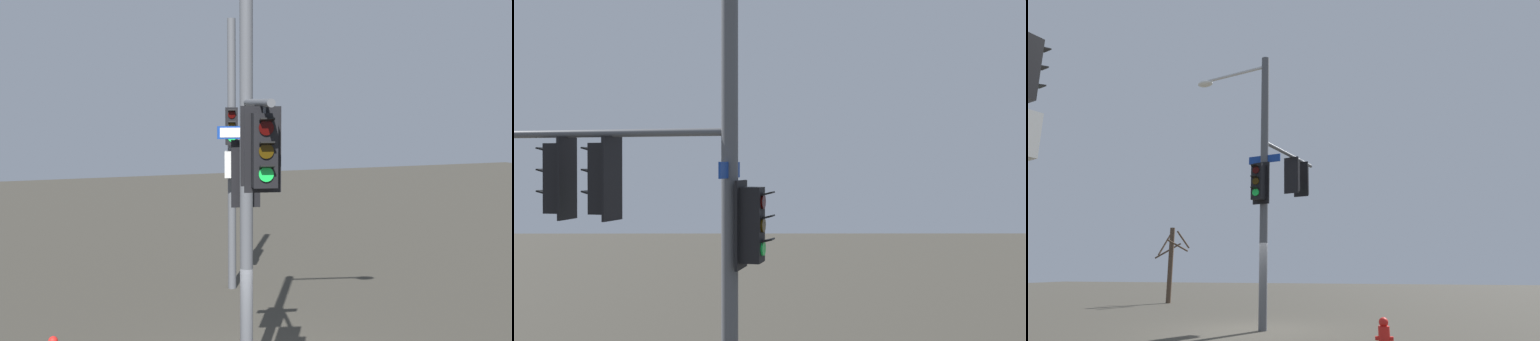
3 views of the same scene
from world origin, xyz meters
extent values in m
cylinder|color=#4C4F54|center=(-0.33, -0.04, 4.30)|extent=(0.25, 0.25, 8.59)
cylinder|color=#4C4F54|center=(-0.79, -1.80, 5.67)|extent=(1.03, 3.55, 0.12)
cube|color=black|center=(-0.85, -2.04, 4.97)|extent=(0.43, 0.39, 1.10)
cube|color=black|center=(-0.80, -1.88, 4.97)|extent=(0.55, 0.20, 1.30)
cylinder|color=#2F0403|center=(-0.90, -2.20, 5.31)|extent=(0.22, 0.09, 0.22)
cube|color=black|center=(-0.92, -2.27, 5.43)|extent=(0.25, 0.21, 0.06)
cylinder|color=#352504|center=(-0.90, -2.20, 4.97)|extent=(0.22, 0.09, 0.22)
cube|color=black|center=(-0.92, -2.27, 5.09)|extent=(0.25, 0.21, 0.06)
cylinder|color=#19D147|center=(-0.90, -2.20, 4.63)|extent=(0.22, 0.09, 0.22)
cube|color=black|center=(-0.92, -2.27, 4.75)|extent=(0.25, 0.21, 0.06)
cylinder|color=#4C4F54|center=(-0.85, -2.04, 5.60)|extent=(0.04, 0.04, 0.15)
cube|color=black|center=(-1.05, -2.80, 4.97)|extent=(0.42, 0.37, 1.10)
cube|color=black|center=(-1.01, -2.64, 4.97)|extent=(0.56, 0.16, 1.30)
cylinder|color=#2F0403|center=(-1.08, -2.97, 5.31)|extent=(0.22, 0.08, 0.22)
cube|color=black|center=(-1.10, -3.04, 5.43)|extent=(0.24, 0.20, 0.06)
cylinder|color=#352504|center=(-1.08, -2.97, 4.97)|extent=(0.22, 0.08, 0.22)
cube|color=black|center=(-1.10, -3.04, 5.09)|extent=(0.24, 0.20, 0.06)
cylinder|color=#19D147|center=(-1.08, -2.97, 4.63)|extent=(0.22, 0.08, 0.22)
cube|color=black|center=(-1.10, -3.04, 4.75)|extent=(0.24, 0.20, 0.06)
cylinder|color=#4C4F54|center=(-1.05, -2.80, 5.60)|extent=(0.04, 0.04, 0.15)
cube|color=black|center=(-0.24, 0.30, 4.31)|extent=(0.42, 0.37, 1.10)
cube|color=black|center=(-0.28, 0.13, 4.31)|extent=(0.55, 0.17, 1.30)
cylinder|color=#2F0403|center=(-0.21, 0.46, 4.65)|extent=(0.22, 0.08, 0.22)
cube|color=black|center=(-0.19, 0.53, 4.77)|extent=(0.24, 0.20, 0.06)
cylinder|color=#352504|center=(-0.21, 0.46, 4.31)|extent=(0.22, 0.08, 0.22)
cube|color=black|center=(-0.19, 0.53, 4.43)|extent=(0.24, 0.20, 0.06)
cylinder|color=#19D147|center=(-0.21, 0.46, 3.97)|extent=(0.22, 0.08, 0.22)
cube|color=black|center=(-0.19, 0.53, 4.09)|extent=(0.24, 0.20, 0.06)
cube|color=navy|center=(-0.33, -0.04, 5.11)|extent=(1.08, 0.25, 0.24)
cube|color=white|center=(-0.33, -0.06, 5.11)|extent=(0.98, 0.21, 0.18)
camera|label=1|loc=(-4.81, -12.39, 5.70)|focal=48.99mm
camera|label=2|loc=(9.43, 0.53, 5.20)|focal=46.56mm
camera|label=3|loc=(-3.80, 12.25, 1.74)|focal=29.34mm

